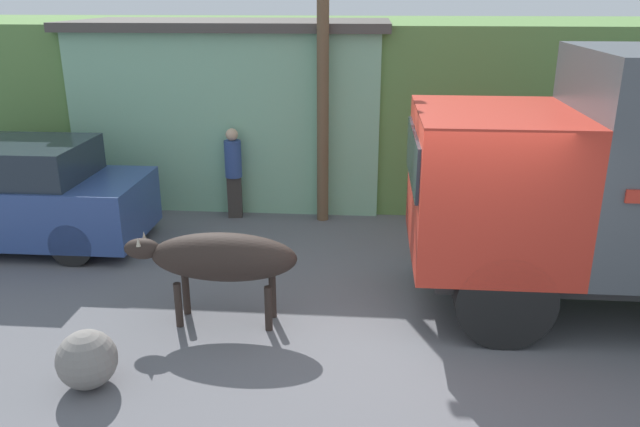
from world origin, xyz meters
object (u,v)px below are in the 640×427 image
at_px(pedestrian_on_hill, 233,169).
at_px(roadside_rock, 87,359).
at_px(utility_pole, 323,52).
at_px(brown_cow, 220,258).
at_px(parked_suv, 10,196).

relative_size(pedestrian_on_hill, roadside_rock, 2.65).
bearing_deg(roadside_rock, utility_pole, 69.02).
height_order(brown_cow, roadside_rock, brown_cow).
distance_m(utility_pole, roadside_rock, 6.15).
relative_size(parked_suv, utility_pole, 0.77).
distance_m(parked_suv, roadside_rock, 4.66).
relative_size(brown_cow, parked_suv, 0.49).
relative_size(parked_suv, pedestrian_on_hill, 2.64).
bearing_deg(brown_cow, parked_suv, 161.59).
xyz_separation_m(brown_cow, pedestrian_on_hill, (-0.65, 3.78, 0.05)).
bearing_deg(parked_suv, pedestrian_on_hill, 29.18).
height_order(parked_suv, roadside_rock, parked_suv).
xyz_separation_m(brown_cow, parked_suv, (-3.89, 2.24, -0.05)).
height_order(brown_cow, pedestrian_on_hill, pedestrian_on_hill).
relative_size(pedestrian_on_hill, utility_pole, 0.29).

